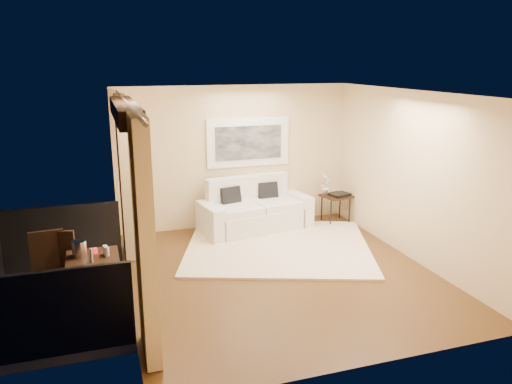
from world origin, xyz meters
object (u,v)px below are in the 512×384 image
sofa (254,211)px  balcony_chair_far (48,258)px  bistro_table (93,263)px  balcony_chair_near (58,263)px  ice_bucket (79,248)px  orchid (326,183)px  side_table (336,198)px

sofa → balcony_chair_far: size_ratio=2.19×
bistro_table → balcony_chair_near: bearing=138.3°
bistro_table → balcony_chair_far: bearing=135.5°
balcony_chair_far → ice_bucket: balcony_chair_far is taller
balcony_chair_far → bistro_table: bearing=129.7°
orchid → side_table: bearing=-37.8°
sofa → orchid: size_ratio=4.90×
side_table → ice_bucket: size_ratio=3.11×
sofa → orchid: bearing=-8.0°
side_table → sofa: bearing=176.8°
balcony_chair_near → balcony_chair_far: bearing=140.9°
balcony_chair_far → ice_bucket: 0.70m
balcony_chair_near → ice_bucket: size_ratio=4.88×
orchid → balcony_chair_far: size_ratio=0.45×
side_table → balcony_chair_far: balcony_chair_far is taller
side_table → orchid: orchid is taller
side_table → balcony_chair_near: balcony_chair_near is taller
balcony_chair_near → orchid: bearing=36.5°
bistro_table → ice_bucket: (-0.15, 0.08, 0.18)m
balcony_chair_far → balcony_chair_near: (0.13, -0.17, -0.01)m
sofa → orchid: 1.57m
bistro_table → ice_bucket: ice_bucket is taller
orchid → ice_bucket: (-4.57, -2.41, 0.07)m
sofa → ice_bucket: 3.91m
orchid → balcony_chair_far: orchid is taller
side_table → ice_bucket: ice_bucket is taller
ice_bucket → side_table: bearing=25.6°
sofa → orchid: orchid is taller
side_table → ice_bucket: (-4.75, -2.28, 0.35)m
sofa → balcony_chair_near: size_ratio=2.25×
sofa → ice_bucket: sofa is taller
sofa → balcony_chair_far: balcony_chair_far is taller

